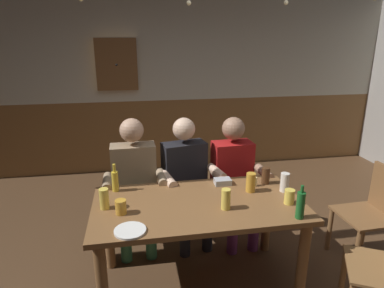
# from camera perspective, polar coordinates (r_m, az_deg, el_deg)

# --- Properties ---
(back_wall_upper) EXTENTS (6.72, 0.12, 1.47)m
(back_wall_upper) POSITION_cam_1_polar(r_m,az_deg,el_deg) (4.96, -5.05, 15.97)
(back_wall_upper) COLOR beige
(back_wall_wainscot) EXTENTS (6.72, 0.12, 1.07)m
(back_wall_wainscot) POSITION_cam_1_polar(r_m,az_deg,el_deg) (5.16, -4.67, 1.73)
(back_wall_wainscot) COLOR brown
(back_wall_wainscot) RESTS_ON ground_plane
(dining_table) EXTENTS (1.61, 0.84, 0.75)m
(dining_table) POSITION_cam_1_polar(r_m,az_deg,el_deg) (2.65, 1.12, -12.13)
(dining_table) COLOR brown
(dining_table) RESTS_ON ground_plane
(person_0) EXTENTS (0.56, 0.50, 1.26)m
(person_0) POSITION_cam_1_polar(r_m,az_deg,el_deg) (3.17, -9.83, -5.88)
(person_0) COLOR #997F60
(person_0) RESTS_ON ground_plane
(person_1) EXTENTS (0.60, 0.56, 1.25)m
(person_1) POSITION_cam_1_polar(r_m,az_deg,el_deg) (3.21, -0.93, -5.51)
(person_1) COLOR black
(person_1) RESTS_ON ground_plane
(person_2) EXTENTS (0.54, 0.55, 1.23)m
(person_2) POSITION_cam_1_polar(r_m,az_deg,el_deg) (3.30, 7.27, -5.09)
(person_2) COLOR #AD1919
(person_2) RESTS_ON ground_plane
(chair_empty_near_right) EXTENTS (0.46, 0.46, 0.88)m
(chair_empty_near_right) POSITION_cam_1_polar(r_m,az_deg,el_deg) (3.42, 28.62, -10.18)
(chair_empty_near_right) COLOR brown
(chair_empty_near_right) RESTS_ON ground_plane
(table_candle) EXTENTS (0.04, 0.04, 0.08)m
(table_candle) POSITION_cam_1_polar(r_m,az_deg,el_deg) (2.90, 10.71, -6.34)
(table_candle) COLOR #F9E08C
(table_candle) RESTS_ON dining_table
(condiment_caddy) EXTENTS (0.14, 0.10, 0.05)m
(condiment_caddy) POSITION_cam_1_polar(r_m,az_deg,el_deg) (2.89, 5.27, -6.44)
(condiment_caddy) COLOR #B2B7BC
(condiment_caddy) RESTS_ON dining_table
(plate_0) EXTENTS (0.21, 0.21, 0.01)m
(plate_0) POSITION_cam_1_polar(r_m,az_deg,el_deg) (2.28, -10.56, -14.39)
(plate_0) COLOR white
(plate_0) RESTS_ON dining_table
(bottle_0) EXTENTS (0.05, 0.05, 0.24)m
(bottle_0) POSITION_cam_1_polar(r_m,az_deg,el_deg) (2.81, -13.05, -6.13)
(bottle_0) COLOR gold
(bottle_0) RESTS_ON dining_table
(bottle_1) EXTENTS (0.06, 0.06, 0.25)m
(bottle_1) POSITION_cam_1_polar(r_m,az_deg,el_deg) (2.46, 18.10, -9.87)
(bottle_1) COLOR #195923
(bottle_1) RESTS_ON dining_table
(pint_glass_0) EXTENTS (0.08, 0.08, 0.16)m
(pint_glass_0) POSITION_cam_1_polar(r_m,az_deg,el_deg) (2.78, 10.04, -6.50)
(pint_glass_0) COLOR gold
(pint_glass_0) RESTS_ON dining_table
(pint_glass_1) EXTENTS (0.07, 0.07, 0.16)m
(pint_glass_1) POSITION_cam_1_polar(r_m,az_deg,el_deg) (2.56, -14.82, -9.07)
(pint_glass_1) COLOR #E5C64C
(pint_glass_1) RESTS_ON dining_table
(pint_glass_2) EXTENTS (0.08, 0.08, 0.11)m
(pint_glass_2) POSITION_cam_1_polar(r_m,az_deg,el_deg) (2.66, 16.35, -8.66)
(pint_glass_2) COLOR #E5C64C
(pint_glass_2) RESTS_ON dining_table
(pint_glass_3) EXTENTS (0.07, 0.07, 0.16)m
(pint_glass_3) POSITION_cam_1_polar(r_m,az_deg,el_deg) (2.48, 5.82, -9.38)
(pint_glass_3) COLOR #E5C64C
(pint_glass_3) RESTS_ON dining_table
(pint_glass_4) EXTENTS (0.07, 0.07, 0.16)m
(pint_glass_4) POSITION_cam_1_polar(r_m,az_deg,el_deg) (2.84, 15.60, -6.34)
(pint_glass_4) COLOR white
(pint_glass_4) RESTS_ON dining_table
(pint_glass_5) EXTENTS (0.08, 0.08, 0.11)m
(pint_glass_5) POSITION_cam_1_polar(r_m,az_deg,el_deg) (2.47, -12.10, -10.50)
(pint_glass_5) COLOR gold
(pint_glass_5) RESTS_ON dining_table
(pint_glass_6) EXTENTS (0.07, 0.07, 0.15)m
(pint_glass_6) POSITION_cam_1_polar(r_m,az_deg,el_deg) (2.95, 12.50, -5.31)
(pint_glass_6) COLOR #4C2D19
(pint_glass_6) RESTS_ON dining_table
(wall_dart_cabinet) EXTENTS (0.56, 0.15, 0.70)m
(wall_dart_cabinet) POSITION_cam_1_polar(r_m,az_deg,el_deg) (4.82, -12.78, 13.17)
(wall_dart_cabinet) COLOR brown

